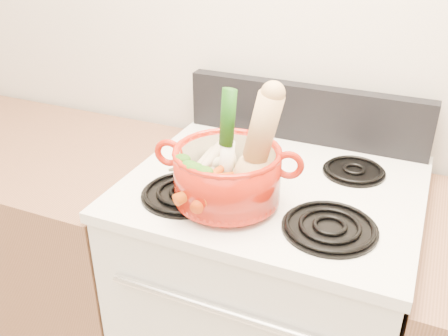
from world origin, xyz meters
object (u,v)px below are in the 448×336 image
at_px(squash, 262,144).
at_px(dutch_oven, 227,175).
at_px(leek, 227,137).
at_px(stove_body, 266,315).

bearing_deg(squash, dutch_oven, -155.11).
bearing_deg(leek, stove_body, 71.44).
xyz_separation_m(stove_body, leek, (-0.08, -0.13, 0.66)).
relative_size(stove_body, dutch_oven, 3.50).
height_order(squash, leek, squash).
distance_m(dutch_oven, leek, 0.09).
height_order(dutch_oven, squash, squash).
distance_m(squash, leek, 0.09).
distance_m(stove_body, dutch_oven, 0.60).
height_order(stove_body, squash, squash).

